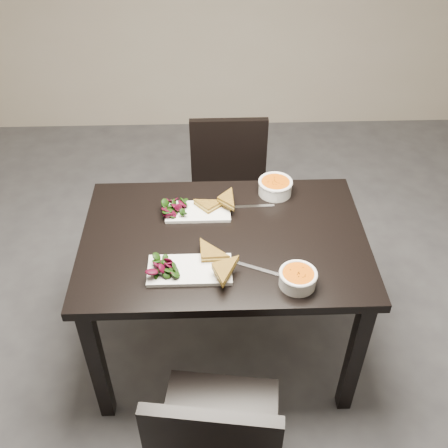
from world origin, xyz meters
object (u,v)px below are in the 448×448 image
(chair_near, at_px, (216,441))
(plate_near, at_px, (190,270))
(chair_far, at_px, (229,188))
(plate_far, at_px, (198,212))
(soup_bowl_near, at_px, (298,278))
(table, at_px, (224,254))
(soup_bowl_far, at_px, (275,186))

(chair_near, relative_size, plate_near, 2.60)
(chair_far, xyz_separation_m, plate_far, (-0.16, -0.54, 0.27))
(plate_near, distance_m, soup_bowl_near, 0.42)
(plate_near, xyz_separation_m, soup_bowl_near, (0.41, -0.08, 0.03))
(chair_near, distance_m, plate_far, 0.96)
(table, distance_m, plate_near, 0.27)
(table, xyz_separation_m, soup_bowl_near, (0.27, -0.28, 0.14))
(chair_far, bearing_deg, plate_far, -106.89)
(table, distance_m, soup_bowl_near, 0.41)
(chair_far, relative_size, plate_far, 2.99)
(chair_near, bearing_deg, soup_bowl_near, 63.73)
(chair_near, distance_m, plate_near, 0.63)
(chair_far, height_order, plate_far, chair_far)
(chair_far, xyz_separation_m, soup_bowl_near, (0.22, -0.98, 0.30))
(plate_far, distance_m, soup_bowl_far, 0.38)
(soup_bowl_near, height_order, soup_bowl_far, soup_bowl_far)
(chair_near, height_order, plate_far, chair_near)
(chair_far, xyz_separation_m, soup_bowl_far, (0.19, -0.41, 0.31))
(table, relative_size, plate_far, 4.22)
(table, bearing_deg, plate_far, 123.90)
(chair_far, height_order, soup_bowl_near, chair_far)
(plate_near, distance_m, plate_far, 0.36)
(plate_near, bearing_deg, soup_bowl_near, -11.41)
(table, relative_size, chair_near, 1.41)
(soup_bowl_far, bearing_deg, plate_near, -127.84)
(table, height_order, soup_bowl_near, soup_bowl_near)
(chair_near, height_order, soup_bowl_far, chair_near)
(chair_far, height_order, soup_bowl_far, chair_far)
(soup_bowl_near, bearing_deg, soup_bowl_far, 92.24)
(plate_near, relative_size, soup_bowl_near, 2.25)
(table, distance_m, chair_near, 0.77)
(chair_near, bearing_deg, chair_far, 93.76)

